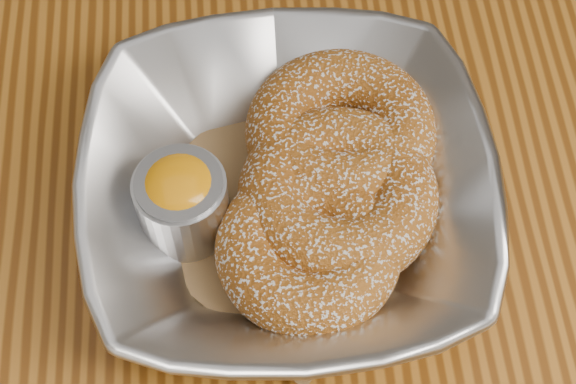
{
  "coord_description": "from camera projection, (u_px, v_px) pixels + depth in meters",
  "views": [
    {
      "loc": [
        -0.0,
        -0.28,
        1.19
      ],
      "look_at": [
        0.02,
        -0.05,
        0.78
      ],
      "focal_mm": 55.0,
      "sensor_mm": 36.0,
      "label": 1
    }
  ],
  "objects": [
    {
      "name": "table",
      "position": [
        256.0,
        226.0,
        0.61
      ],
      "size": [
        1.2,
        0.8,
        0.75
      ],
      "color": "brown",
      "rests_on": "ground_plane"
    },
    {
      "name": "serving_bowl",
      "position": [
        288.0,
        195.0,
        0.48
      ],
      "size": [
        0.22,
        0.22,
        0.05
      ],
      "primitive_type": "imported",
      "color": "#B1B4B8",
      "rests_on": "table"
    },
    {
      "name": "parchment",
      "position": [
        288.0,
        211.0,
        0.49
      ],
      "size": [
        0.21,
        0.21,
        0.0
      ],
      "primitive_type": "cube",
      "rotation": [
        0.0,
        0.0,
        0.78
      ],
      "color": "brown",
      "rests_on": "table"
    },
    {
      "name": "donut_back",
      "position": [
        341.0,
        132.0,
        0.5
      ],
      "size": [
        0.12,
        0.12,
        0.04
      ],
      "primitive_type": "torus",
      "rotation": [
        0.0,
        0.0,
        -0.09
      ],
      "color": "#8D4B14",
      "rests_on": "parchment"
    },
    {
      "name": "donut_front",
      "position": [
        308.0,
        249.0,
        0.46
      ],
      "size": [
        0.13,
        0.13,
        0.03
      ],
      "primitive_type": "torus",
      "rotation": [
        0.0,
        0.0,
        0.34
      ],
      "color": "#8D4B14",
      "rests_on": "parchment"
    },
    {
      "name": "donut_extra",
      "position": [
        338.0,
        195.0,
        0.47
      ],
      "size": [
        0.14,
        0.14,
        0.04
      ],
      "primitive_type": "torus",
      "rotation": [
        0.0,
        0.0,
        -0.42
      ],
      "color": "#8D4B14",
      "rests_on": "parchment"
    },
    {
      "name": "ramekin",
      "position": [
        182.0,
        201.0,
        0.47
      ],
      "size": [
        0.05,
        0.05,
        0.05
      ],
      "color": "#B1B4B8",
      "rests_on": "table"
    }
  ]
}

